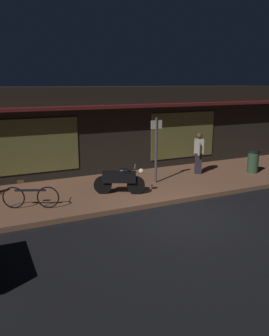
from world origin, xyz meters
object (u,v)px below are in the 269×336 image
Objects in this scene: sign_post at (156,146)px; person_bystander at (199,152)px; motorcycle at (120,179)px; trash_bin at (253,161)px; bicycle_parked at (31,197)px.

person_bystander is at bearing 10.84° from sign_post.
trash_bin is at bearing 2.70° from motorcycle.
bicycle_parked is 4.80m from sign_post.
person_bystander is at bearing 10.33° from bicycle_parked.
person_bystander is (6.81, 1.24, 0.52)m from bicycle_parked.
sign_post reaches higher than trash_bin.
sign_post reaches higher than bicycle_parked.
motorcycle reaches higher than trash_bin.
sign_post is at bearing 174.70° from trash_bin.
motorcycle is 2.92m from bicycle_parked.
bicycle_parked is at bearing -169.91° from sign_post.
motorcycle reaches higher than bicycle_parked.
trash_bin is at bearing -5.30° from sign_post.
sign_post is 4.42m from trash_bin.
trash_bin is (4.31, -0.40, -0.89)m from sign_post.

